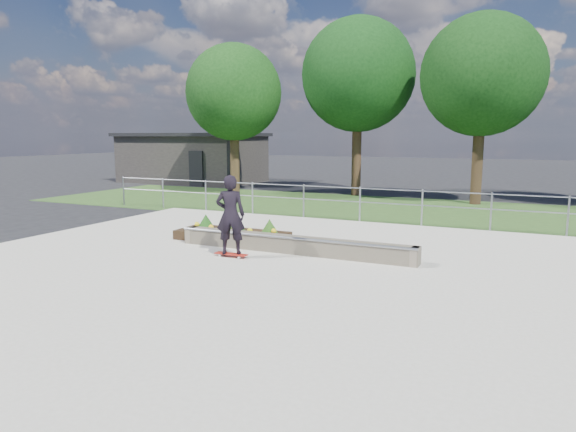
# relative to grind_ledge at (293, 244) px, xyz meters

# --- Properties ---
(ground) EXTENTS (120.00, 120.00, 0.00)m
(ground) POSITION_rel_grind_ledge_xyz_m (0.09, -2.39, -0.26)
(ground) COLOR black
(ground) RESTS_ON ground
(grass_verge) EXTENTS (30.00, 8.00, 0.02)m
(grass_verge) POSITION_rel_grind_ledge_xyz_m (0.09, 8.61, -0.25)
(grass_verge) COLOR #29471C
(grass_verge) RESTS_ON ground
(concrete_slab) EXTENTS (15.00, 15.00, 0.06)m
(concrete_slab) POSITION_rel_grind_ledge_xyz_m (0.09, -2.39, -0.23)
(concrete_slab) COLOR #B0AB9C
(concrete_slab) RESTS_ON ground
(fence) EXTENTS (20.06, 0.06, 1.20)m
(fence) POSITION_rel_grind_ledge_xyz_m (0.09, 5.11, 0.51)
(fence) COLOR gray
(fence) RESTS_ON ground
(building) EXTENTS (8.40, 5.40, 3.00)m
(building) POSITION_rel_grind_ledge_xyz_m (-13.90, 15.61, 1.25)
(building) COLOR #282524
(building) RESTS_ON ground
(tree_far_left) EXTENTS (4.55, 4.55, 7.15)m
(tree_far_left) POSITION_rel_grind_ledge_xyz_m (-7.91, 10.61, 4.59)
(tree_far_left) COLOR #342414
(tree_far_left) RESTS_ON ground
(tree_mid_left) EXTENTS (5.25, 5.25, 8.25)m
(tree_mid_left) POSITION_rel_grind_ledge_xyz_m (-2.41, 12.61, 5.34)
(tree_mid_left) COLOR #352115
(tree_mid_left) RESTS_ON ground
(tree_mid_right) EXTENTS (4.90, 4.90, 7.70)m
(tree_mid_right) POSITION_rel_grind_ledge_xyz_m (3.09, 11.61, 4.97)
(tree_mid_right) COLOR black
(tree_mid_right) RESTS_ON ground
(grind_ledge) EXTENTS (6.00, 0.44, 0.43)m
(grind_ledge) POSITION_rel_grind_ledge_xyz_m (0.00, 0.00, 0.00)
(grind_ledge) COLOR brown
(grind_ledge) RESTS_ON concrete_slab
(planter_bed) EXTENTS (3.00, 1.20, 0.61)m
(planter_bed) POSITION_rel_grind_ledge_xyz_m (-2.09, 0.73, -0.02)
(planter_bed) COLOR black
(planter_bed) RESTS_ON concrete_slab
(skateboarder) EXTENTS (0.80, 0.65, 1.90)m
(skateboarder) POSITION_rel_grind_ledge_xyz_m (-1.11, -0.99, 0.78)
(skateboarder) COLOR silver
(skateboarder) RESTS_ON concrete_slab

